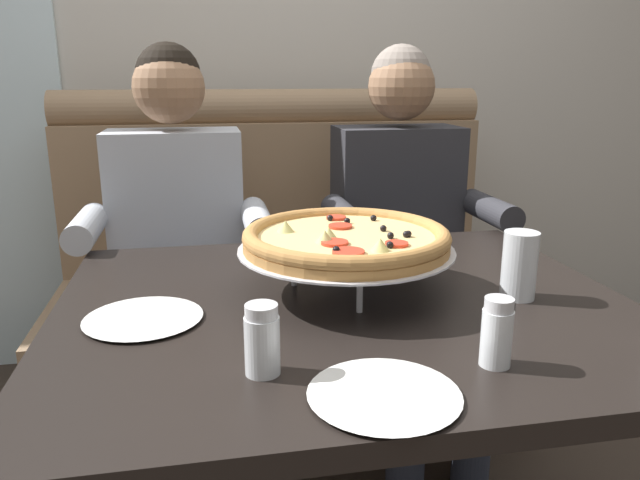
{
  "coord_description": "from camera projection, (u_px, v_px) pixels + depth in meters",
  "views": [
    {
      "loc": [
        -0.27,
        -1.1,
        1.18
      ],
      "look_at": [
        -0.03,
        0.1,
        0.85
      ],
      "focal_mm": 33.96,
      "sensor_mm": 36.0,
      "label": 1
    }
  ],
  "objects": [
    {
      "name": "patio_chair",
      "position": [
        23.0,
        208.0,
        3.09
      ],
      "size": [
        0.4,
        0.4,
        0.86
      ],
      "color": "black",
      "rests_on": "ground_plane"
    },
    {
      "name": "drinking_glass",
      "position": [
        519.0,
        268.0,
        1.21
      ],
      "size": [
        0.07,
        0.07,
        0.14
      ],
      "color": "silver",
      "rests_on": "dining_table"
    },
    {
      "name": "shaker_oregano",
      "position": [
        262.0,
        344.0,
        0.91
      ],
      "size": [
        0.05,
        0.05,
        0.11
      ],
      "color": "white",
      "rests_on": "dining_table"
    },
    {
      "name": "plate_near_right",
      "position": [
        384.0,
        391.0,
        0.85
      ],
      "size": [
        0.22,
        0.22,
        0.02
      ],
      "color": "white",
      "rests_on": "dining_table"
    },
    {
      "name": "diner_left",
      "position": [
        177.0,
        239.0,
        1.8
      ],
      "size": [
        0.54,
        0.64,
        1.27
      ],
      "color": "#2D3342",
      "rests_on": "ground_plane"
    },
    {
      "name": "dining_table",
      "position": [
        345.0,
        343.0,
        1.23
      ],
      "size": [
        1.14,
        0.95,
        0.74
      ],
      "color": "black",
      "rests_on": "ground_plane"
    },
    {
      "name": "back_wall_with_window",
      "position": [
        263.0,
        19.0,
        2.47
      ],
      "size": [
        6.0,
        0.12,
        2.8
      ],
      "primitive_type": "cube",
      "color": "beige",
      "rests_on": "ground_plane"
    },
    {
      "name": "plate_near_left",
      "position": [
        143.0,
        315.0,
        1.11
      ],
      "size": [
        0.22,
        0.22,
        0.02
      ],
      "color": "white",
      "rests_on": "dining_table"
    },
    {
      "name": "booth_bench",
      "position": [
        285.0,
        298.0,
        2.19
      ],
      "size": [
        1.58,
        0.78,
        1.13
      ],
      "color": "#937556",
      "rests_on": "ground_plane"
    },
    {
      "name": "diner_right",
      "position": [
        405.0,
        228.0,
        1.92
      ],
      "size": [
        0.54,
        0.64,
        1.27
      ],
      "color": "#2D3342",
      "rests_on": "ground_plane"
    },
    {
      "name": "pizza",
      "position": [
        346.0,
        240.0,
        1.23
      ],
      "size": [
        0.44,
        0.44,
        0.15
      ],
      "color": "silver",
      "rests_on": "dining_table"
    },
    {
      "name": "shaker_pepper_flakes",
      "position": [
        496.0,
        337.0,
        0.93
      ],
      "size": [
        0.05,
        0.05,
        0.11
      ],
      "color": "white",
      "rests_on": "dining_table"
    }
  ]
}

